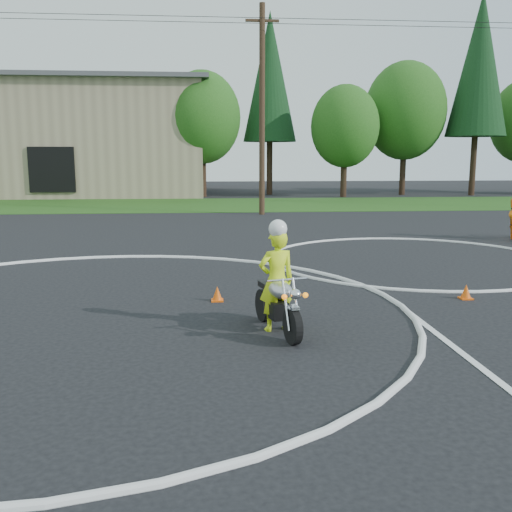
{
  "coord_description": "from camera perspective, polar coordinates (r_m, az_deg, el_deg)",
  "views": [
    {
      "loc": [
        2.31,
        -7.34,
        2.85
      ],
      "look_at": [
        3.16,
        2.64,
        1.1
      ],
      "focal_mm": 40.0,
      "sensor_mm": 36.0,
      "label": 1
    }
  ],
  "objects": [
    {
      "name": "course_markings",
      "position": [
        12.03,
        -5.38,
        -3.8
      ],
      "size": [
        19.05,
        19.05,
        0.12
      ],
      "color": "silver",
      "rests_on": "ground"
    },
    {
      "name": "rider_primary_grp",
      "position": [
        9.35,
        2.08,
        -2.16
      ],
      "size": [
        0.69,
        0.54,
        1.86
      ],
      "rotation": [
        0.0,
        0.0,
        0.25
      ],
      "color": "#DDFC1A",
      "rests_on": "ground"
    },
    {
      "name": "grass_strip",
      "position": [
        34.53,
        -8.68,
        5.07
      ],
      "size": [
        120.0,
        10.0,
        0.02
      ],
      "primitive_type": "cube",
      "color": "#1E4714",
      "rests_on": "ground"
    },
    {
      "name": "utility_poles",
      "position": [
        28.56,
        0.61,
        14.62
      ],
      "size": [
        41.6,
        1.12,
        10.0
      ],
      "color": "#473321",
      "rests_on": "ground"
    },
    {
      "name": "ground",
      "position": [
        8.2,
        -21.28,
        -11.12
      ],
      "size": [
        120.0,
        120.0,
        0.0
      ],
      "primitive_type": "plane",
      "color": "black",
      "rests_on": "ground"
    },
    {
      "name": "primary_motorcycle",
      "position": [
        9.32,
        2.23,
        -4.79
      ],
      "size": [
        0.72,
        1.87,
        1.0
      ],
      "rotation": [
        0.0,
        0.0,
        0.25
      ],
      "color": "black",
      "rests_on": "ground"
    },
    {
      "name": "treeline",
      "position": [
        43.92,
        12.09,
        14.61
      ],
      "size": [
        38.2,
        8.1,
        14.52
      ],
      "color": "#382619",
      "rests_on": "ground"
    },
    {
      "name": "traffic_cones",
      "position": [
        10.61,
        4.8,
        -4.94
      ],
      "size": [
        18.05,
        12.76,
        0.3
      ],
      "color": "#F0570C",
      "rests_on": "ground"
    }
  ]
}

